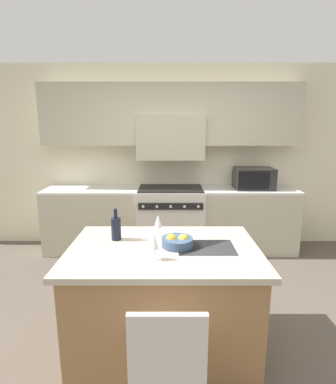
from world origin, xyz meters
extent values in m
plane|color=brown|center=(0.00, 0.00, 0.00)|extent=(10.00, 10.00, 0.00)
cube|color=beige|center=(0.00, 2.22, 1.35)|extent=(10.00, 0.06, 2.70)
cube|color=#B2AD93|center=(0.00, 2.02, 1.98)|extent=(3.63, 0.34, 0.85)
cube|color=#B2AD93|center=(0.00, 1.99, 1.65)|extent=(0.96, 0.40, 0.60)
cube|color=#B2AD93|center=(-1.14, 1.88, 0.45)|extent=(1.34, 0.62, 0.90)
cube|color=silver|center=(-1.14, 1.88, 0.92)|extent=(1.34, 0.62, 0.03)
cube|color=#B2AD93|center=(1.14, 1.88, 0.45)|extent=(1.34, 0.62, 0.90)
cube|color=silver|center=(1.14, 1.88, 0.92)|extent=(1.34, 0.62, 0.03)
cube|color=beige|center=(0.00, 1.86, 0.47)|extent=(0.95, 0.66, 0.93)
cube|color=black|center=(0.00, 1.86, 0.94)|extent=(0.91, 0.61, 0.01)
cube|color=black|center=(0.00, 1.52, 0.77)|extent=(0.87, 0.02, 0.09)
cylinder|color=silver|center=(-0.37, 1.51, 0.77)|extent=(0.04, 0.02, 0.04)
cylinder|color=silver|center=(-0.18, 1.51, 0.77)|extent=(0.04, 0.02, 0.04)
cylinder|color=silver|center=(0.00, 1.51, 0.77)|extent=(0.04, 0.02, 0.04)
cylinder|color=silver|center=(0.18, 1.51, 0.77)|extent=(0.04, 0.02, 0.04)
cylinder|color=silver|center=(0.37, 1.51, 0.77)|extent=(0.04, 0.02, 0.04)
cube|color=black|center=(1.20, 1.88, 1.09)|extent=(0.55, 0.37, 0.30)
cube|color=black|center=(1.15, 1.69, 1.09)|extent=(0.43, 0.01, 0.25)
cube|color=olive|center=(-0.07, -0.17, 0.43)|extent=(1.39, 0.91, 0.85)
cube|color=#B2A893|center=(-0.07, -0.17, 0.87)|extent=(1.48, 0.99, 0.04)
cube|color=#2D2D30|center=(0.26, -0.17, 0.89)|extent=(0.44, 0.32, 0.01)
cylinder|color=#B2B2B7|center=(0.26, 0.02, 0.89)|extent=(0.02, 0.02, 0.00)
cube|color=beige|center=(-0.04, -0.89, 0.45)|extent=(0.42, 0.40, 0.04)
cube|color=beige|center=(-0.04, -1.07, 0.70)|extent=(0.40, 0.04, 0.46)
cylinder|color=beige|center=(-0.22, -0.72, 0.22)|extent=(0.04, 0.04, 0.43)
cylinder|color=beige|center=(0.14, -0.72, 0.22)|extent=(0.04, 0.04, 0.43)
cylinder|color=black|center=(-0.47, 0.00, 0.99)|extent=(0.08, 0.08, 0.19)
cylinder|color=black|center=(-0.47, 0.00, 1.12)|extent=(0.03, 0.03, 0.08)
cylinder|color=white|center=(-0.13, -0.38, 0.90)|extent=(0.06, 0.06, 0.01)
cylinder|color=white|center=(-0.13, -0.38, 0.94)|extent=(0.01, 0.01, 0.08)
cone|color=white|center=(-0.13, -0.38, 1.03)|extent=(0.07, 0.07, 0.11)
cylinder|color=white|center=(-0.12, 0.07, 0.90)|extent=(0.06, 0.06, 0.01)
cylinder|color=white|center=(-0.12, 0.07, 0.94)|extent=(0.01, 0.01, 0.08)
cone|color=white|center=(-0.12, 0.07, 1.03)|extent=(0.07, 0.07, 0.11)
cylinder|color=#384C6B|center=(0.04, -0.14, 0.93)|extent=(0.25, 0.25, 0.07)
sphere|color=gold|center=(-0.01, -0.14, 0.95)|extent=(0.08, 0.08, 0.08)
sphere|color=gold|center=(0.08, -0.14, 0.95)|extent=(0.08, 0.08, 0.08)
camera|label=1|loc=(-0.04, -2.35, 1.82)|focal=28.00mm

